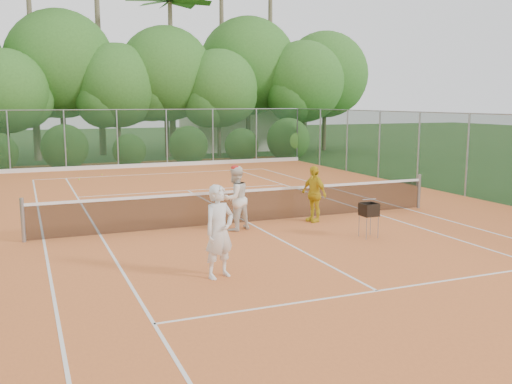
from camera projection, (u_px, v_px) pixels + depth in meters
ground at (248, 223)px, 16.25m from camera, size 120.00×120.00×0.00m
clay_court at (248, 223)px, 16.25m from camera, size 18.00×36.00×0.02m
club_building at (242, 128)px, 41.31m from camera, size 8.00×5.00×3.00m
tennis_net at (248, 205)px, 16.16m from camera, size 11.97×0.10×1.10m
player_white at (219, 232)px, 11.08m from camera, size 0.78×0.64×1.84m
player_center_grp at (235, 198)px, 15.18m from camera, size 1.02×0.91×1.76m
player_yellow at (314, 194)px, 16.30m from camera, size 0.62×1.01×1.61m
ball_hopper at (369, 210)px, 14.40m from camera, size 0.39×0.39×0.88m
stray_ball_a at (79, 179)px, 25.04m from camera, size 0.07×0.07×0.07m
stray_ball_b at (102, 174)px, 26.67m from camera, size 0.07×0.07×0.07m
stray_ball_c at (240, 174)px, 26.92m from camera, size 0.07×0.07×0.07m
court_markings at (248, 223)px, 16.24m from camera, size 11.03×23.83×0.01m
fence_back at (143, 138)px, 29.71m from camera, size 18.07×0.07×3.00m
tropical_treeline at (147, 73)px, 34.45m from camera, size 32.10×8.49×15.03m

